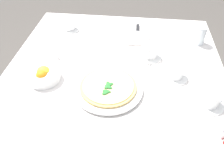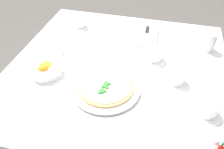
{
  "view_description": "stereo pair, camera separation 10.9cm",
  "coord_description": "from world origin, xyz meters",
  "px_view_note": "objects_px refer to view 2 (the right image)",
  "views": [
    {
      "loc": [
        0.9,
        0.09,
        1.46
      ],
      "look_at": [
        0.08,
        -0.01,
        0.75
      ],
      "focal_mm": 37.62,
      "sensor_mm": 36.0,
      "label": 1
    },
    {
      "loc": [
        0.88,
        0.19,
        1.46
      ],
      "look_at": [
        0.08,
        -0.01,
        0.75
      ],
      "focal_mm": 37.62,
      "sensor_mm": 36.0,
      "label": 2
    }
  ],
  "objects_px": {
    "water_glass_near_right": "(209,43)",
    "napkin_folded": "(146,36)",
    "citrus_bowl": "(46,69)",
    "coffee_cup_far_right": "(154,55)",
    "menu_card": "(60,46)",
    "dinner_knife": "(146,34)",
    "pizza": "(106,86)",
    "coffee_cup_left_edge": "(80,23)",
    "pizza_plate": "(106,88)",
    "coffee_cup_back_corner": "(176,77)",
    "pepper_shaker": "(215,144)",
    "coffee_cup_far_left": "(208,109)"
  },
  "relations": [
    {
      "from": "dinner_knife",
      "to": "menu_card",
      "type": "height_order",
      "value": "menu_card"
    },
    {
      "from": "pizza_plate",
      "to": "water_glass_near_right",
      "type": "bearing_deg",
      "value": 133.91
    },
    {
      "from": "coffee_cup_back_corner",
      "to": "citrus_bowl",
      "type": "relative_size",
      "value": 0.87
    },
    {
      "from": "coffee_cup_far_right",
      "to": "menu_card",
      "type": "relative_size",
      "value": 1.75
    },
    {
      "from": "pizza",
      "to": "coffee_cup_left_edge",
      "type": "xyz_separation_m",
      "value": [
        -0.5,
        -0.3,
        0.0
      ]
    },
    {
      "from": "citrus_bowl",
      "to": "coffee_cup_far_right",
      "type": "bearing_deg",
      "value": 115.48
    },
    {
      "from": "pizza_plate",
      "to": "napkin_folded",
      "type": "relative_size",
      "value": 1.37
    },
    {
      "from": "coffee_cup_left_edge",
      "to": "menu_card",
      "type": "bearing_deg",
      "value": -2.06
    },
    {
      "from": "pizza",
      "to": "water_glass_near_right",
      "type": "xyz_separation_m",
      "value": [
        -0.44,
        0.45,
        0.02
      ]
    },
    {
      "from": "coffee_cup_far_right",
      "to": "dinner_knife",
      "type": "height_order",
      "value": "coffee_cup_far_right"
    },
    {
      "from": "pepper_shaker",
      "to": "menu_card",
      "type": "relative_size",
      "value": 0.75
    },
    {
      "from": "pizza_plate",
      "to": "menu_card",
      "type": "height_order",
      "value": "menu_card"
    },
    {
      "from": "napkin_folded",
      "to": "menu_card",
      "type": "bearing_deg",
      "value": -61.03
    },
    {
      "from": "coffee_cup_back_corner",
      "to": "menu_card",
      "type": "xyz_separation_m",
      "value": [
        -0.1,
        -0.61,
        -0.0
      ]
    },
    {
      "from": "pizza_plate",
      "to": "coffee_cup_left_edge",
      "type": "distance_m",
      "value": 0.59
    },
    {
      "from": "dinner_knife",
      "to": "menu_card",
      "type": "bearing_deg",
      "value": -61.19
    },
    {
      "from": "pizza_plate",
      "to": "coffee_cup_back_corner",
      "type": "height_order",
      "value": "coffee_cup_back_corner"
    },
    {
      "from": "water_glass_near_right",
      "to": "citrus_bowl",
      "type": "xyz_separation_m",
      "value": [
        0.4,
        -0.76,
        -0.02
      ]
    },
    {
      "from": "pizza",
      "to": "menu_card",
      "type": "distance_m",
      "value": 0.39
    },
    {
      "from": "pizza_plate",
      "to": "coffee_cup_back_corner",
      "type": "xyz_separation_m",
      "value": [
        -0.12,
        0.3,
        0.02
      ]
    },
    {
      "from": "dinner_knife",
      "to": "pepper_shaker",
      "type": "xyz_separation_m",
      "value": [
        0.66,
        0.33,
        0.0
      ]
    },
    {
      "from": "coffee_cup_back_corner",
      "to": "coffee_cup_left_edge",
      "type": "bearing_deg",
      "value": -122.05
    },
    {
      "from": "dinner_knife",
      "to": "citrus_bowl",
      "type": "height_order",
      "value": "citrus_bowl"
    },
    {
      "from": "pizza_plate",
      "to": "dinner_knife",
      "type": "relative_size",
      "value": 1.56
    },
    {
      "from": "water_glass_near_right",
      "to": "dinner_knife",
      "type": "height_order",
      "value": "water_glass_near_right"
    },
    {
      "from": "dinner_knife",
      "to": "menu_card",
      "type": "distance_m",
      "value": 0.49
    },
    {
      "from": "citrus_bowl",
      "to": "pepper_shaker",
      "type": "height_order",
      "value": "citrus_bowl"
    },
    {
      "from": "coffee_cup_far_left",
      "to": "coffee_cup_far_right",
      "type": "distance_m",
      "value": 0.39
    },
    {
      "from": "coffee_cup_far_left",
      "to": "dinner_knife",
      "type": "relative_size",
      "value": 0.67
    },
    {
      "from": "pizza",
      "to": "coffee_cup_left_edge",
      "type": "height_order",
      "value": "coffee_cup_left_edge"
    },
    {
      "from": "water_glass_near_right",
      "to": "menu_card",
      "type": "height_order",
      "value": "water_glass_near_right"
    },
    {
      "from": "napkin_folded",
      "to": "pepper_shaker",
      "type": "height_order",
      "value": "pepper_shaker"
    },
    {
      "from": "pizza_plate",
      "to": "napkin_folded",
      "type": "height_order",
      "value": "napkin_folded"
    },
    {
      "from": "coffee_cup_far_right",
      "to": "napkin_folded",
      "type": "relative_size",
      "value": 0.59
    },
    {
      "from": "coffee_cup_far_left",
      "to": "citrus_bowl",
      "type": "bearing_deg",
      "value": -95.61
    },
    {
      "from": "dinner_knife",
      "to": "pizza_plate",
      "type": "bearing_deg",
      "value": -14.36
    },
    {
      "from": "menu_card",
      "to": "coffee_cup_back_corner",
      "type": "bearing_deg",
      "value": -136.42
    },
    {
      "from": "coffee_cup_back_corner",
      "to": "citrus_bowl",
      "type": "distance_m",
      "value": 0.61
    },
    {
      "from": "water_glass_near_right",
      "to": "pizza_plate",
      "type": "bearing_deg",
      "value": -46.09
    },
    {
      "from": "pizza_plate",
      "to": "coffee_cup_left_edge",
      "type": "height_order",
      "value": "coffee_cup_left_edge"
    },
    {
      "from": "napkin_folded",
      "to": "menu_card",
      "type": "relative_size",
      "value": 2.99
    },
    {
      "from": "water_glass_near_right",
      "to": "napkin_folded",
      "type": "xyz_separation_m",
      "value": [
        -0.04,
        -0.34,
        -0.03
      ]
    },
    {
      "from": "coffee_cup_back_corner",
      "to": "napkin_folded",
      "type": "bearing_deg",
      "value": -152.44
    },
    {
      "from": "pizza",
      "to": "water_glass_near_right",
      "type": "relative_size",
      "value": 2.43
    },
    {
      "from": "napkin_folded",
      "to": "dinner_knife",
      "type": "bearing_deg",
      "value": -0.14
    },
    {
      "from": "coffee_cup_far_right",
      "to": "water_glass_near_right",
      "type": "distance_m",
      "value": 0.32
    },
    {
      "from": "pizza",
      "to": "pepper_shaker",
      "type": "relative_size",
      "value": 4.43
    },
    {
      "from": "pizza",
      "to": "water_glass_near_right",
      "type": "bearing_deg",
      "value": 133.95
    },
    {
      "from": "coffee_cup_far_left",
      "to": "coffee_cup_left_edge",
      "type": "bearing_deg",
      "value": -126.23
    },
    {
      "from": "citrus_bowl",
      "to": "coffee_cup_back_corner",
      "type": "bearing_deg",
      "value": 98.24
    }
  ]
}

